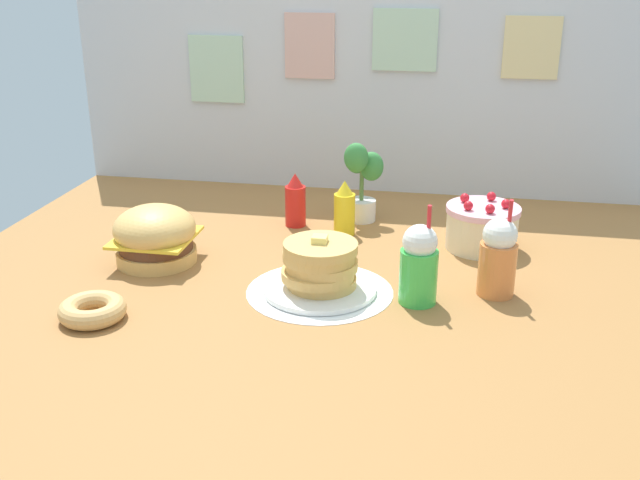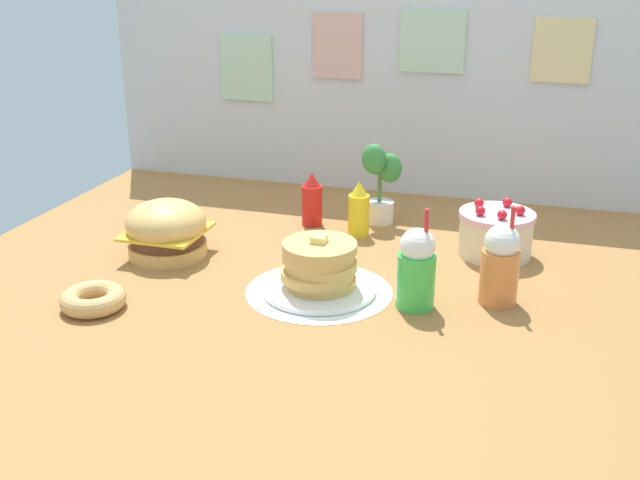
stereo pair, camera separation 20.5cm
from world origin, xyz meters
TOP-DOWN VIEW (x-y plane):
  - ground_plane at (0.00, 0.00)m, footprint 2.25×1.96m
  - back_wall at (-0.00, 0.98)m, footprint 2.25×0.04m
  - doily_mat at (0.03, -0.01)m, footprint 0.41×0.41m
  - burger at (-0.50, 0.11)m, footprint 0.25×0.25m
  - pancake_stack at (0.03, -0.01)m, footprint 0.32×0.32m
  - layer_cake at (0.48, 0.41)m, footprint 0.23×0.23m
  - ketchup_bottle at (-0.15, 0.51)m, footprint 0.07×0.07m
  - mustard_bottle at (0.03, 0.45)m, footprint 0.07×0.07m
  - cream_soda_cup at (0.30, -0.03)m, footprint 0.10×0.10m
  - orange_float_cup at (0.51, 0.06)m, footprint 0.10×0.10m
  - donut_pink_glaze at (-0.52, -0.28)m, footprint 0.17×0.17m
  - potted_plant at (0.06, 0.60)m, footprint 0.14×0.11m

SIDE VIEW (x-z plane):
  - ground_plane at x=0.00m, z-range -0.02..0.00m
  - doily_mat at x=0.03m, z-range 0.00..0.00m
  - donut_pink_glaze at x=-0.52m, z-range 0.00..0.05m
  - pancake_stack at x=0.03m, z-range -0.01..0.15m
  - layer_cake at x=0.48m, z-range -0.01..0.16m
  - burger at x=-0.50m, z-range 0.00..0.17m
  - ketchup_bottle at x=-0.15m, z-range -0.01..0.18m
  - mustard_bottle at x=0.03m, z-range -0.01..0.18m
  - cream_soda_cup at x=0.30m, z-range -0.03..0.25m
  - orange_float_cup at x=0.51m, z-range -0.03..0.25m
  - potted_plant at x=0.06m, z-range 0.01..0.29m
  - back_wall at x=0.00m, z-range 0.01..0.81m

